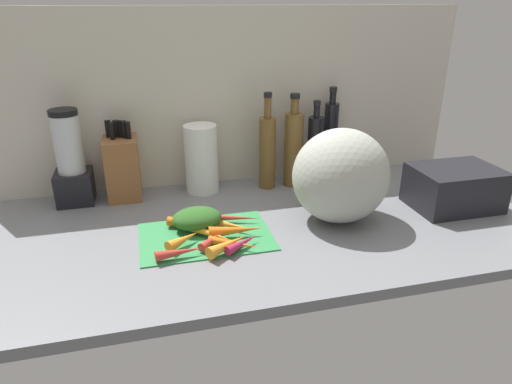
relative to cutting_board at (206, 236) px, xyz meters
The scene contains 25 objects.
ground_plane 16.44cm from the cutting_board, 16.91° to the left, with size 170.00×80.00×3.00cm, color slate.
wall_back 54.69cm from the cutting_board, 70.14° to the left, with size 170.00×3.00×60.00cm, color beige.
cutting_board is the anchor object (origin of this frame).
carrot_0 7.27cm from the cutting_board, 124.22° to the left, with size 2.02×2.02×11.90cm, color orange.
carrot_1 10.88cm from the cutting_board, 55.05° to the right, with size 2.29×2.29×13.94cm, color orange.
carrot_2 3.33cm from the cutting_board, 58.36° to the right, with size 2.37×2.37×13.89cm, color orange.
carrot_3 8.78cm from the cutting_board, 18.57° to the right, with size 3.40×3.40×14.96cm, color orange.
carrot_4 7.58cm from the cutting_board, 15.06° to the left, with size 2.44×2.44×15.38cm, color orange.
carrot_5 12.82cm from the cutting_board, 48.29° to the right, with size 2.61×2.61×11.62cm, color #B2264C.
carrot_6 5.69cm from the cutting_board, 76.96° to the right, with size 2.48×2.48×10.94cm, color red.
carrot_7 8.25cm from the cutting_board, 146.57° to the right, with size 3.22×3.22×10.35cm, color orange.
carrot_8 11.15cm from the cutting_board, 34.41° to the left, with size 2.31×2.31×16.43cm, color red.
carrot_9 5.24cm from the cutting_board, 107.85° to the left, with size 2.83×2.83×17.89cm, color orange.
carrot_10 11.11cm from the cutting_board, 66.18° to the right, with size 3.32×3.32×12.94cm, color orange.
carrot_11 13.20cm from the cutting_board, 128.61° to the right, with size 2.70×2.70×12.43cm, color red.
carrot_greens_pile 6.15cm from the cutting_board, 108.80° to the left, with size 14.14×10.87×5.98cm, color #2D6023.
winter_squash 42.80cm from the cutting_board, ahead, with size 28.69×26.18×28.07cm, color #B2B7A8.
knife_block 43.25cm from the cutting_board, 121.45° to the left, with size 10.72×14.49×25.87cm.
blender_appliance 52.64cm from the cutting_board, 137.22° to the left, with size 11.39×11.39×30.83cm.
paper_towel_roll 36.28cm from the cutting_board, 83.16° to the left, with size 11.17×11.17×23.26cm, color white.
bottle_0 43.72cm from the cutting_board, 50.05° to the left, with size 5.80×5.80×33.48cm.
bottle_1 50.19cm from the cutting_board, 41.42° to the left, with size 6.65×6.65×32.64cm.
bottle_2 56.83cm from the cutting_board, 36.40° to the left, with size 5.55×5.55×29.73cm.
bottle_3 65.31cm from the cutting_board, 35.24° to the left, with size 5.08×5.08×33.33cm.
dish_rack 80.05cm from the cutting_board, ahead, with size 26.32×19.28×13.09cm, color black.
Camera 1 is at (-29.99, -118.22, 61.70)cm, focal length 32.11 mm.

